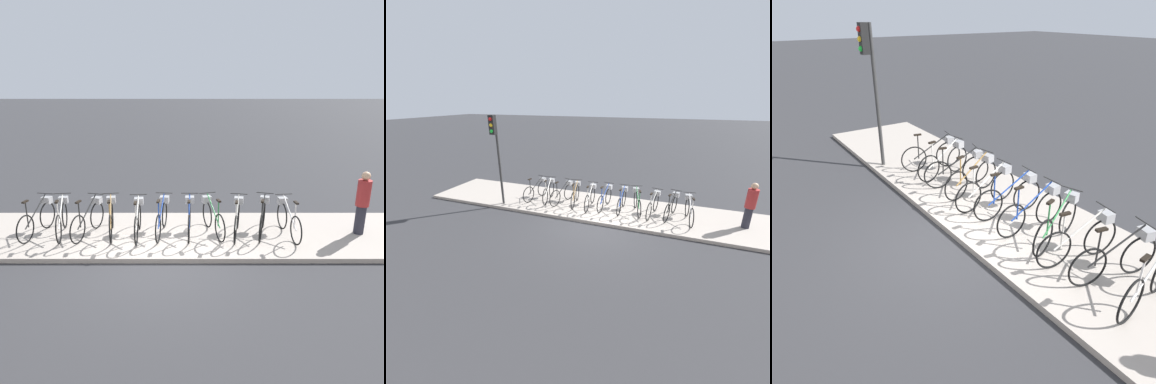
% 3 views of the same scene
% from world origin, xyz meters
% --- Properties ---
extents(ground_plane, '(120.00, 120.00, 0.00)m').
position_xyz_m(ground_plane, '(0.00, 0.00, 0.00)').
color(ground_plane, '#2D2D30').
extents(sidewalk, '(16.34, 2.99, 0.12)m').
position_xyz_m(sidewalk, '(0.00, 1.49, 0.06)').
color(sidewalk, '#9E9389').
rests_on(sidewalk, ground_plane).
extents(parked_bicycle_0, '(0.50, 1.72, 1.07)m').
position_xyz_m(parked_bicycle_0, '(-3.27, 1.45, 0.58)').
color(parked_bicycle_0, black).
rests_on(parked_bicycle_0, sidewalk).
extents(parked_bicycle_1, '(0.48, 1.72, 1.07)m').
position_xyz_m(parked_bicycle_1, '(-2.66, 1.45, 0.58)').
color(parked_bicycle_1, black).
rests_on(parked_bicycle_1, sidewalk).
extents(parked_bicycle_2, '(0.58, 1.70, 1.07)m').
position_xyz_m(parked_bicycle_2, '(-1.93, 1.43, 0.58)').
color(parked_bicycle_2, black).
rests_on(parked_bicycle_2, sidewalk).
extents(parked_bicycle_3, '(0.47, 1.73, 1.07)m').
position_xyz_m(parked_bicycle_3, '(-1.36, 1.45, 0.58)').
color(parked_bicycle_3, black).
rests_on(parked_bicycle_3, sidewalk).
extents(parked_bicycle_4, '(0.46, 1.74, 1.07)m').
position_xyz_m(parked_bicycle_4, '(-0.64, 1.35, 0.58)').
color(parked_bicycle_4, black).
rests_on(parked_bicycle_4, sidewalk).
extents(parked_bicycle_5, '(0.46, 1.74, 1.07)m').
position_xyz_m(parked_bicycle_5, '(-0.02, 1.49, 0.58)').
color(parked_bicycle_5, black).
rests_on(parked_bicycle_5, sidewalk).
extents(parked_bicycle_6, '(0.46, 1.74, 1.07)m').
position_xyz_m(parked_bicycle_6, '(0.70, 1.47, 0.58)').
color(parked_bicycle_6, black).
rests_on(parked_bicycle_6, sidewalk).
extents(parked_bicycle_7, '(0.63, 1.68, 1.07)m').
position_xyz_m(parked_bicycle_7, '(1.31, 1.51, 0.58)').
color(parked_bicycle_7, black).
rests_on(parked_bicycle_7, sidewalk).
extents(parked_bicycle_8, '(0.50, 1.72, 1.07)m').
position_xyz_m(parked_bicycle_8, '(1.96, 1.41, 0.58)').
color(parked_bicycle_8, black).
rests_on(parked_bicycle_8, sidewalk).
extents(parked_bicycle_9, '(0.59, 1.70, 1.07)m').
position_xyz_m(parked_bicycle_9, '(2.65, 1.49, 0.58)').
color(parked_bicycle_9, black).
rests_on(parked_bicycle_9, sidewalk).
extents(parked_bicycle_10, '(0.46, 1.74, 1.07)m').
position_xyz_m(parked_bicycle_10, '(3.28, 1.38, 0.58)').
color(parked_bicycle_10, black).
rests_on(parked_bicycle_10, sidewalk).
extents(pedestrian, '(0.34, 0.34, 1.69)m').
position_xyz_m(pedestrian, '(5.22, 1.46, 1.01)').
color(pedestrian, '#23232D').
rests_on(pedestrian, sidewalk).
extents(traffic_light, '(0.24, 0.40, 3.80)m').
position_xyz_m(traffic_light, '(-4.37, 0.24, 2.84)').
color(traffic_light, '#2D2D2D').
rests_on(traffic_light, sidewalk).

